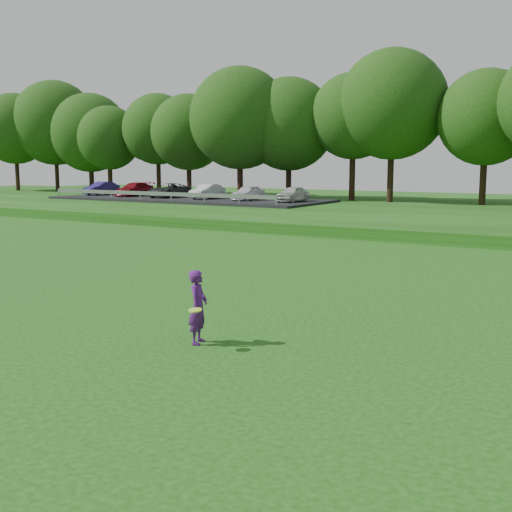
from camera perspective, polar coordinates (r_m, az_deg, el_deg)
The scene contains 6 objects.
ground at distance 14.33m, azimuth -9.78°, elevation -7.26°, with size 140.00×140.00×0.00m, color #1A440D.
berm at distance 45.42m, azimuth 19.68°, elevation 3.45°, with size 130.00×30.00×0.60m, color #1A440D.
walking_path at distance 31.93m, azimuth 14.49°, elevation 1.27°, with size 130.00×1.60×0.04m, color gray.
treeline at distance 49.39m, azimuth 21.11°, elevation 12.80°, with size 104.00×7.00×15.00m, color #1A3C0D, non-canonical shape.
parking_lot at distance 54.64m, azimuth -6.38°, elevation 5.44°, with size 24.00×9.00×1.38m.
woman at distance 13.64m, azimuth -5.17°, elevation -4.54°, with size 0.65×0.90×1.58m.
Camera 1 is at (9.13, -10.35, 3.84)m, focal length 45.00 mm.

